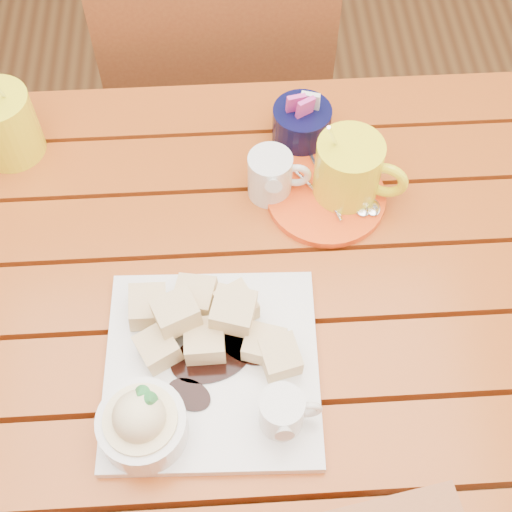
{
  "coord_description": "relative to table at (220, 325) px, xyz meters",
  "views": [
    {
      "loc": [
        0.03,
        -0.49,
        1.6
      ],
      "look_at": [
        0.06,
        0.01,
        0.82
      ],
      "focal_mm": 50.0,
      "sensor_mm": 36.0,
      "label": 1
    }
  ],
  "objects": [
    {
      "name": "coffee_mug_left",
      "position": [
        -0.31,
        0.27,
        0.16
      ],
      "size": [
        0.14,
        0.1,
        0.17
      ],
      "rotation": [
        0.0,
        0.0,
        -0.41
      ],
      "color": "yellow",
      "rests_on": "table"
    },
    {
      "name": "coffee_mug_right",
      "position": [
        0.2,
        0.15,
        0.16
      ],
      "size": [
        0.13,
        0.1,
        0.16
      ],
      "rotation": [
        0.0,
        0.0,
        -0.37
      ],
      "color": "yellow",
      "rests_on": "table"
    },
    {
      "name": "chair_far",
      "position": [
        0.01,
        0.61,
        -0.14
      ],
      "size": [
        0.43,
        0.43,
        0.89
      ],
      "rotation": [
        0.0,
        0.0,
        3.16
      ],
      "color": "brown",
      "rests_on": "ground"
    },
    {
      "name": "sugar_caddy",
      "position": [
        0.14,
        0.27,
        0.14
      ],
      "size": [
        0.09,
        0.09,
        0.1
      ],
      "color": "black",
      "rests_on": "table"
    },
    {
      "name": "orange_saucer",
      "position": [
        0.17,
        0.14,
        0.11
      ],
      "size": [
        0.18,
        0.18,
        0.02
      ],
      "rotation": [
        0.0,
        0.0,
        0.39
      ],
      "color": "#FF4E16",
      "rests_on": "table"
    },
    {
      "name": "ground",
      "position": [
        0.0,
        -0.0,
        -0.64
      ],
      "size": [
        5.0,
        5.0,
        0.0
      ],
      "primitive_type": "plane",
      "color": "#593219",
      "rests_on": "ground"
    },
    {
      "name": "table",
      "position": [
        0.0,
        0.0,
        0.0
      ],
      "size": [
        1.2,
        0.79,
        0.75
      ],
      "color": "#A64415",
      "rests_on": "ground"
    },
    {
      "name": "dessert_plate",
      "position": [
        -0.03,
        -0.14,
        0.14
      ],
      "size": [
        0.28,
        0.28,
        0.11
      ],
      "rotation": [
        0.0,
        0.0,
        -0.04
      ],
      "color": "white",
      "rests_on": "table"
    },
    {
      "name": "cream_pitcher",
      "position": [
        0.09,
        0.16,
        0.15
      ],
      "size": [
        0.09,
        0.08,
        0.08
      ],
      "rotation": [
        0.0,
        0.0,
        -0.08
      ],
      "color": "white",
      "rests_on": "table"
    }
  ]
}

